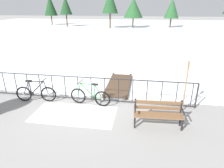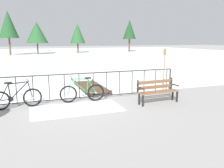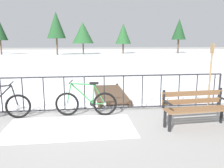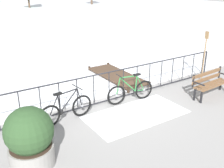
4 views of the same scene
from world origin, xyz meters
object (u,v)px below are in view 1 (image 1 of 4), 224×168
(bicycle_near_railing, at_px, (36,93))
(bicycle_second, at_px, (90,96))
(park_bench, at_px, (158,112))
(oar_upright, at_px, (186,84))

(bicycle_near_railing, height_order, bicycle_second, same)
(bicycle_near_railing, relative_size, park_bench, 1.05)
(bicycle_near_railing, distance_m, bicycle_second, 2.33)
(bicycle_second, bearing_deg, oar_upright, 0.71)
(bicycle_second, distance_m, park_bench, 2.85)
(park_bench, bearing_deg, oar_upright, 48.44)
(bicycle_near_railing, distance_m, park_bench, 5.07)
(park_bench, bearing_deg, bicycle_second, 157.37)
(park_bench, relative_size, oar_upright, 0.82)
(bicycle_second, bearing_deg, bicycle_near_railing, -178.54)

